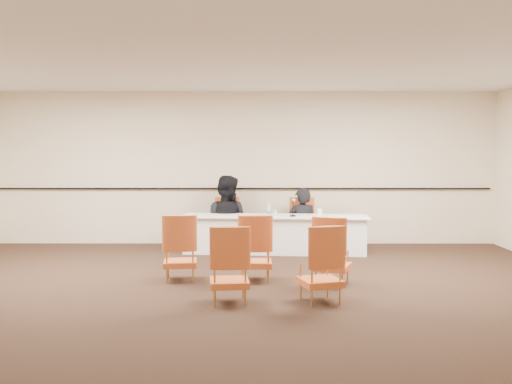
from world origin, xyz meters
TOP-DOWN VIEW (x-y plane):
  - floor at (0.00, 0.00)m, footprint 10.00×10.00m
  - ceiling at (0.00, 0.00)m, footprint 10.00×10.00m
  - wall_back at (0.00, 4.00)m, footprint 10.00×0.04m
  - wall_rail at (0.00, 3.96)m, footprint 9.80×0.04m
  - panel_table at (0.61, 2.97)m, footprint 3.41×1.04m
  - panelist_main at (1.15, 3.45)m, footprint 0.62×0.44m
  - panelist_main_chair at (1.15, 3.45)m, footprint 0.54×0.54m
  - panelist_second at (-0.30, 3.56)m, footprint 1.12×1.00m
  - panelist_second_chair at (-0.30, 3.56)m, footprint 0.54×0.54m
  - papers at (1.16, 2.93)m, footprint 0.31×0.24m
  - microphone at (0.94, 2.85)m, footprint 0.14×0.24m
  - water_bottle at (0.51, 2.95)m, footprint 0.09×0.09m
  - drinking_glass at (0.62, 2.92)m, footprint 0.07×0.07m
  - coffee_cup at (1.41, 2.82)m, footprint 0.11×0.11m
  - aud_chair_front_left at (-0.79, 0.72)m, footprint 0.55×0.55m
  - aud_chair_front_mid at (0.28, 0.69)m, footprint 0.51×0.51m
  - aud_chair_front_right at (1.33, 0.47)m, footprint 0.64×0.64m
  - aud_chair_back_mid at (-0.03, -0.49)m, footprint 0.55×0.55m
  - aud_chair_back_right at (1.07, -0.45)m, footprint 0.62×0.62m

SIDE VIEW (x-z plane):
  - floor at x=0.00m, z-range 0.00..0.00m
  - panel_table at x=0.61m, z-range 0.00..0.67m
  - panelist_main at x=1.15m, z-range -0.45..1.15m
  - panelist_second at x=-0.30m, z-range -0.54..1.38m
  - panelist_main_chair at x=1.15m, z-range 0.00..0.95m
  - panelist_second_chair at x=-0.30m, z-range 0.00..0.95m
  - aud_chair_front_left at x=-0.79m, z-range 0.00..0.95m
  - aud_chair_front_mid at x=0.28m, z-range 0.00..0.95m
  - aud_chair_front_right at x=1.33m, z-range 0.00..0.95m
  - aud_chair_back_mid at x=-0.03m, z-range 0.00..0.95m
  - aud_chair_back_right at x=1.07m, z-range 0.00..0.95m
  - papers at x=1.16m, z-range 0.67..0.68m
  - drinking_glass at x=0.62m, z-range 0.67..0.77m
  - coffee_cup at x=1.41m, z-range 0.67..0.82m
  - water_bottle at x=0.51m, z-range 0.67..0.90m
  - microphone at x=0.94m, z-range 0.67..0.99m
  - wall_rail at x=0.00m, z-range 1.09..1.11m
  - wall_back at x=0.00m, z-range 0.00..3.00m
  - ceiling at x=0.00m, z-range 3.00..3.00m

